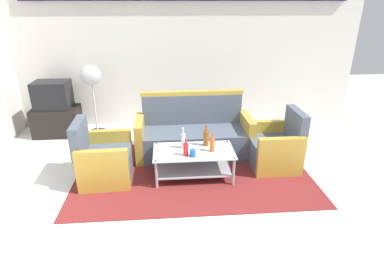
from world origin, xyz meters
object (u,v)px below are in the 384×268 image
(cup, at_px, (193,153))
(tv_stand, at_px, (57,121))
(armchair_right, at_px, (275,148))
(coffee_table, at_px, (194,160))
(bottle_orange, at_px, (212,144))
(bottle_clear, at_px, (183,140))
(television, at_px, (53,95))
(couch, at_px, (194,135))
(armchair_left, at_px, (103,160))
(bottle_red, at_px, (186,149))
(pedestal_fan, at_px, (91,79))
(bottle_brown, at_px, (206,138))

(cup, height_order, tv_stand, tv_stand)
(armchair_right, bearing_deg, coffee_table, 101.08)
(bottle_orange, bearing_deg, bottle_clear, 160.40)
(bottle_clear, relative_size, television, 0.50)
(couch, height_order, television, television)
(armchair_left, xyz_separation_m, bottle_red, (1.12, -0.19, 0.21))
(cup, xyz_separation_m, pedestal_fan, (-1.64, 1.94, 0.55))
(tv_stand, relative_size, television, 1.32)
(coffee_table, height_order, cup, cup)
(armchair_right, bearing_deg, bottle_clear, 95.90)
(tv_stand, bearing_deg, coffee_table, -36.12)
(pedestal_fan, bearing_deg, couch, -30.82)
(bottle_brown, xyz_separation_m, cup, (-0.22, -0.33, -0.07))
(tv_stand, xyz_separation_m, pedestal_fan, (0.69, 0.05, 0.75))
(bottle_orange, bearing_deg, bottle_brown, 107.37)
(bottle_red, relative_size, bottle_brown, 0.77)
(bottle_orange, height_order, television, television)
(cup, bearing_deg, couch, 84.23)
(bottle_orange, distance_m, television, 3.16)
(bottle_brown, relative_size, bottle_clear, 1.03)
(armchair_left, relative_size, pedestal_fan, 0.67)
(tv_stand, distance_m, television, 0.50)
(armchair_right, bearing_deg, bottle_red, 105.41)
(tv_stand, xyz_separation_m, television, (0.00, 0.00, 0.50))
(bottle_orange, xyz_separation_m, bottle_red, (-0.36, -0.09, -0.01))
(bottle_red, xyz_separation_m, television, (-2.24, 1.85, 0.26))
(coffee_table, distance_m, bottle_orange, 0.35)
(bottle_red, bearing_deg, bottle_clear, 95.12)
(bottle_red, xyz_separation_m, tv_stand, (-2.24, 1.85, -0.24))
(couch, relative_size, pedestal_fan, 1.43)
(bottle_red, height_order, pedestal_fan, pedestal_fan)
(bottle_red, distance_m, cup, 0.10)
(armchair_left, xyz_separation_m, pedestal_fan, (-0.44, 1.71, 0.73))
(armchair_right, distance_m, bottle_brown, 1.08)
(coffee_table, xyz_separation_m, bottle_brown, (0.19, 0.16, 0.26))
(bottle_orange, height_order, bottle_red, bottle_orange)
(coffee_table, height_order, television, television)
(bottle_brown, bearing_deg, pedestal_fan, 138.97)
(armchair_left, xyz_separation_m, bottle_orange, (1.48, -0.09, 0.22))
(television, bearing_deg, coffee_table, 144.59)
(bottle_red, height_order, television, television)
(bottle_clear, bearing_deg, armchair_right, 6.16)
(couch, distance_m, tv_stand, 2.62)
(pedestal_fan, bearing_deg, cup, -49.83)
(coffee_table, relative_size, cup, 11.00)
(armchair_right, height_order, bottle_clear, armchair_right)
(bottle_red, height_order, bottle_brown, bottle_brown)
(couch, xyz_separation_m, bottle_brown, (0.12, -0.58, 0.21))
(television, distance_m, pedestal_fan, 0.74)
(coffee_table, distance_m, bottle_brown, 0.35)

